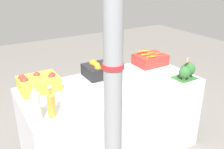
{
  "coord_description": "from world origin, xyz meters",
  "views": [
    {
      "loc": [
        -1.13,
        -1.89,
        1.82
      ],
      "look_at": [
        0.0,
        0.0,
        0.9
      ],
      "focal_mm": 40.0,
      "sensor_mm": 36.0,
      "label": 1
    }
  ],
  "objects_px": {
    "support_pole": "(113,83)",
    "carrot_crate": "(150,59)",
    "apple_crate": "(38,83)",
    "broccoli_pile": "(187,71)",
    "sparrow_bird": "(187,61)",
    "juice_bottle_amber": "(51,104)",
    "orange_crate": "(101,69)",
    "juice_bottle_cloudy": "(36,105)"
  },
  "relations": [
    {
      "from": "support_pole",
      "to": "orange_crate",
      "type": "xyz_separation_m",
      "value": [
        0.41,
        0.92,
        -0.3
      ]
    },
    {
      "from": "apple_crate",
      "to": "sparrow_bird",
      "type": "relative_size",
      "value": 3.08
    },
    {
      "from": "carrot_crate",
      "to": "support_pole",
      "type": "bearing_deg",
      "value": -138.95
    },
    {
      "from": "support_pole",
      "to": "apple_crate",
      "type": "xyz_separation_m",
      "value": [
        -0.25,
        0.93,
        -0.3
      ]
    },
    {
      "from": "apple_crate",
      "to": "juice_bottle_amber",
      "type": "xyz_separation_m",
      "value": [
        -0.03,
        -0.51,
        0.04
      ]
    },
    {
      "from": "juice_bottle_amber",
      "to": "juice_bottle_cloudy",
      "type": "bearing_deg",
      "value": -180.0
    },
    {
      "from": "juice_bottle_amber",
      "to": "sparrow_bird",
      "type": "height_order",
      "value": "juice_bottle_amber"
    },
    {
      "from": "broccoli_pile",
      "to": "sparrow_bird",
      "type": "distance_m",
      "value": 0.11
    },
    {
      "from": "juice_bottle_amber",
      "to": "sparrow_bird",
      "type": "xyz_separation_m",
      "value": [
        1.4,
        0.0,
        0.08
      ]
    },
    {
      "from": "carrot_crate",
      "to": "broccoli_pile",
      "type": "relative_size",
      "value": 1.59
    },
    {
      "from": "broccoli_pile",
      "to": "apple_crate",
      "type": "bearing_deg",
      "value": 159.52
    },
    {
      "from": "carrot_crate",
      "to": "sparrow_bird",
      "type": "distance_m",
      "value": 0.52
    },
    {
      "from": "support_pole",
      "to": "carrot_crate",
      "type": "xyz_separation_m",
      "value": [
        1.06,
        0.92,
        -0.31
      ]
    },
    {
      "from": "juice_bottle_cloudy",
      "to": "sparrow_bird",
      "type": "relative_size",
      "value": 2.5
    },
    {
      "from": "juice_bottle_cloudy",
      "to": "sparrow_bird",
      "type": "bearing_deg",
      "value": 0.05
    },
    {
      "from": "juice_bottle_amber",
      "to": "sparrow_bird",
      "type": "relative_size",
      "value": 2.23
    },
    {
      "from": "support_pole",
      "to": "sparrow_bird",
      "type": "relative_size",
      "value": 20.54
    },
    {
      "from": "support_pole",
      "to": "orange_crate",
      "type": "distance_m",
      "value": 1.05
    },
    {
      "from": "apple_crate",
      "to": "broccoli_pile",
      "type": "bearing_deg",
      "value": -20.48
    },
    {
      "from": "support_pole",
      "to": "carrot_crate",
      "type": "bearing_deg",
      "value": 41.05
    },
    {
      "from": "apple_crate",
      "to": "juice_bottle_cloudy",
      "type": "bearing_deg",
      "value": -105.79
    },
    {
      "from": "support_pole",
      "to": "carrot_crate",
      "type": "height_order",
      "value": "support_pole"
    },
    {
      "from": "carrot_crate",
      "to": "juice_bottle_amber",
      "type": "relative_size",
      "value": 1.38
    },
    {
      "from": "juice_bottle_cloudy",
      "to": "broccoli_pile",
      "type": "bearing_deg",
      "value": -0.06
    },
    {
      "from": "sparrow_bird",
      "to": "carrot_crate",
      "type": "bearing_deg",
      "value": 58.29
    },
    {
      "from": "sparrow_bird",
      "to": "support_pole",
      "type": "bearing_deg",
      "value": 162.46
    },
    {
      "from": "juice_bottle_cloudy",
      "to": "juice_bottle_amber",
      "type": "height_order",
      "value": "juice_bottle_cloudy"
    },
    {
      "from": "orange_crate",
      "to": "sparrow_bird",
      "type": "relative_size",
      "value": 3.08
    },
    {
      "from": "apple_crate",
      "to": "orange_crate",
      "type": "height_order",
      "value": "orange_crate"
    },
    {
      "from": "orange_crate",
      "to": "juice_bottle_cloudy",
      "type": "height_order",
      "value": "juice_bottle_cloudy"
    },
    {
      "from": "apple_crate",
      "to": "sparrow_bird",
      "type": "height_order",
      "value": "sparrow_bird"
    },
    {
      "from": "apple_crate",
      "to": "juice_bottle_cloudy",
      "type": "xyz_separation_m",
      "value": [
        -0.14,
        -0.51,
        0.05
      ]
    },
    {
      "from": "broccoli_pile",
      "to": "juice_bottle_amber",
      "type": "height_order",
      "value": "juice_bottle_amber"
    },
    {
      "from": "apple_crate",
      "to": "carrot_crate",
      "type": "bearing_deg",
      "value": -0.21
    },
    {
      "from": "apple_crate",
      "to": "juice_bottle_cloudy",
      "type": "distance_m",
      "value": 0.53
    },
    {
      "from": "broccoli_pile",
      "to": "support_pole",
      "type": "bearing_deg",
      "value": -159.65
    },
    {
      "from": "apple_crate",
      "to": "orange_crate",
      "type": "relative_size",
      "value": 1.0
    },
    {
      "from": "apple_crate",
      "to": "orange_crate",
      "type": "bearing_deg",
      "value": -0.62
    },
    {
      "from": "broccoli_pile",
      "to": "juice_bottle_cloudy",
      "type": "distance_m",
      "value": 1.51
    },
    {
      "from": "orange_crate",
      "to": "juice_bottle_cloudy",
      "type": "bearing_deg",
      "value": -148.07
    },
    {
      "from": "carrot_crate",
      "to": "juice_bottle_amber",
      "type": "bearing_deg",
      "value": -159.39
    },
    {
      "from": "carrot_crate",
      "to": "broccoli_pile",
      "type": "height_order",
      "value": "same"
    }
  ]
}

